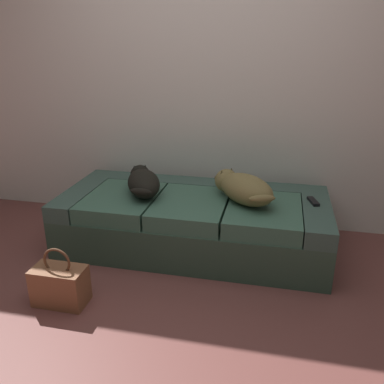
{
  "coord_description": "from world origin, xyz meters",
  "views": [
    {
      "loc": [
        0.59,
        -1.65,
        1.53
      ],
      "look_at": [
        0.0,
        1.04,
        0.47
      ],
      "focal_mm": 37.59,
      "sensor_mm": 36.0,
      "label": 1
    }
  ],
  "objects_px": {
    "couch": "(193,222)",
    "tv_remote": "(313,201)",
    "dog_tan": "(243,188)",
    "handbag": "(60,285)",
    "dog_dark": "(143,182)"
  },
  "relations": [
    {
      "from": "couch",
      "to": "tv_remote",
      "type": "relative_size",
      "value": 13.27
    },
    {
      "from": "dog_tan",
      "to": "handbag",
      "type": "xyz_separation_m",
      "value": [
        -1.01,
        -0.85,
        -0.4
      ]
    },
    {
      "from": "tv_remote",
      "to": "dog_tan",
      "type": "bearing_deg",
      "value": 173.65
    },
    {
      "from": "tv_remote",
      "to": "handbag",
      "type": "bearing_deg",
      "value": -164.36
    },
    {
      "from": "couch",
      "to": "dog_dark",
      "type": "relative_size",
      "value": 3.77
    },
    {
      "from": "couch",
      "to": "dog_tan",
      "type": "height_order",
      "value": "dog_tan"
    },
    {
      "from": "tv_remote",
      "to": "handbag",
      "type": "distance_m",
      "value": 1.8
    },
    {
      "from": "couch",
      "to": "dog_tan",
      "type": "relative_size",
      "value": 3.7
    },
    {
      "from": "couch",
      "to": "handbag",
      "type": "bearing_deg",
      "value": -125.86
    },
    {
      "from": "dog_dark",
      "to": "tv_remote",
      "type": "relative_size",
      "value": 3.52
    },
    {
      "from": "dog_tan",
      "to": "couch",
      "type": "bearing_deg",
      "value": 174.78
    },
    {
      "from": "dog_dark",
      "to": "handbag",
      "type": "bearing_deg",
      "value": -106.89
    },
    {
      "from": "dog_tan",
      "to": "tv_remote",
      "type": "xyz_separation_m",
      "value": [
        0.5,
        0.09,
        -0.1
      ]
    },
    {
      "from": "dog_tan",
      "to": "handbag",
      "type": "distance_m",
      "value": 1.38
    },
    {
      "from": "tv_remote",
      "to": "dog_dark",
      "type": "bearing_deg",
      "value": 167.89
    }
  ]
}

